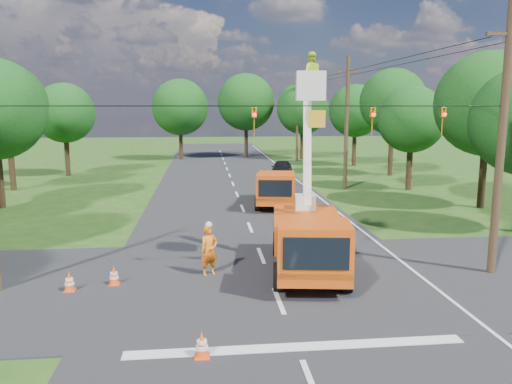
{
  "coord_description": "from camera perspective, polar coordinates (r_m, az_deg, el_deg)",
  "views": [
    {
      "loc": [
        -2.36,
        -15.23,
        6.28
      ],
      "look_at": [
        -0.1,
        6.07,
        2.6
      ],
      "focal_mm": 35.0,
      "sensor_mm": 36.0,
      "label": 1
    }
  ],
  "objects": [
    {
      "name": "tree_right_e",
      "position": [
        54.67,
        11.29,
        9.08
      ],
      "size": [
        5.6,
        5.6,
        8.63
      ],
      "color": "#382616",
      "rests_on": "ground"
    },
    {
      "name": "traffic_cone_2",
      "position": [
        25.95,
        4.42,
        -3.47
      ],
      "size": [
        0.38,
        0.38,
        0.71
      ],
      "color": "#FF4E0D",
      "rests_on": "ground"
    },
    {
      "name": "tree_far_a",
      "position": [
        60.28,
        -8.68,
        9.56
      ],
      "size": [
        6.6,
        6.6,
        9.5
      ],
      "color": "#382616",
      "rests_on": "ground"
    },
    {
      "name": "tree_right_c",
      "position": [
        39.44,
        17.36,
        7.91
      ],
      "size": [
        5.0,
        5.0,
        7.83
      ],
      "color": "#382616",
      "rests_on": "ground"
    },
    {
      "name": "signal_span",
      "position": [
        17.82,
        8.96,
        8.34
      ],
      "size": [
        18.0,
        0.29,
        1.07
      ],
      "color": "black",
      "rests_on": "ground"
    },
    {
      "name": "bucket_truck",
      "position": [
        18.91,
        6.06,
        -4.26
      ],
      "size": [
        3.37,
        6.91,
        8.25
      ],
      "rotation": [
        0.0,
        0.0,
        -0.14
      ],
      "color": "#C54F0D",
      "rests_on": "ground"
    },
    {
      "name": "traffic_cone_1",
      "position": [
        24.5,
        4.92,
        -4.27
      ],
      "size": [
        0.38,
        0.38,
        0.71
      ],
      "color": "#FF4E0D",
      "rests_on": "ground"
    },
    {
      "name": "pole_right_far",
      "position": [
        58.26,
        4.75,
        8.56
      ],
      "size": [
        1.8,
        0.3,
        10.0
      ],
      "color": "#4C3823",
      "rests_on": "ground"
    },
    {
      "name": "pole_right_near",
      "position": [
        20.4,
        26.26,
        5.45
      ],
      "size": [
        1.8,
        0.3,
        10.0
      ],
      "color": "#4C3823",
      "rests_on": "ground"
    },
    {
      "name": "pole_right_mid",
      "position": [
        38.8,
        10.31,
        7.86
      ],
      "size": [
        1.8,
        0.3,
        10.0
      ],
      "color": "#4C3823",
      "rests_on": "ground"
    },
    {
      "name": "tree_far_b",
      "position": [
        62.46,
        -1.14,
        10.23
      ],
      "size": [
        7.0,
        7.0,
        10.32
      ],
      "color": "#382616",
      "rests_on": "ground"
    },
    {
      "name": "road_cross",
      "position": [
        18.49,
        1.67,
        -10.11
      ],
      "size": [
        56.0,
        10.0,
        0.07
      ],
      "primitive_type": "cube",
      "color": "black",
      "rests_on": "ground"
    },
    {
      "name": "ground",
      "position": [
        35.86,
        -2.18,
        -0.34
      ],
      "size": [
        140.0,
        140.0,
        0.0
      ],
      "primitive_type": "plane",
      "color": "#1F4915",
      "rests_on": "ground"
    },
    {
      "name": "tree_left_f",
      "position": [
        48.84,
        -21.04,
        8.41
      ],
      "size": [
        5.4,
        5.4,
        8.4
      ],
      "color": "#382616",
      "rests_on": "ground"
    },
    {
      "name": "tree_right_d",
      "position": [
        47.44,
        15.39,
        9.89
      ],
      "size": [
        6.0,
        6.0,
        9.7
      ],
      "color": "#382616",
      "rests_on": "ground"
    },
    {
      "name": "traffic_cone_6",
      "position": [
        32.93,
        5.76,
        -0.66
      ],
      "size": [
        0.38,
        0.38,
        0.71
      ],
      "color": "#FF4E0D",
      "rests_on": "ground"
    },
    {
      "name": "traffic_cone_0",
      "position": [
        13.2,
        -6.21,
        -16.97
      ],
      "size": [
        0.38,
        0.38,
        0.71
      ],
      "color": "#FF4E0D",
      "rests_on": "ground"
    },
    {
      "name": "traffic_cone_3",
      "position": [
        18.63,
        -15.92,
        -9.18
      ],
      "size": [
        0.38,
        0.38,
        0.71
      ],
      "color": "#FF4E0D",
      "rests_on": "ground"
    },
    {
      "name": "tree_far_c",
      "position": [
        60.4,
        5.35,
        9.5
      ],
      "size": [
        6.2,
        6.2,
        9.18
      ],
      "color": "#382616",
      "rests_on": "ground"
    },
    {
      "name": "second_truck",
      "position": [
        31.8,
        2.3,
        0.55
      ],
      "size": [
        3.25,
        6.44,
        2.31
      ],
      "rotation": [
        0.0,
        0.0,
        -0.16
      ],
      "color": "#C54F0D",
      "rests_on": "ground"
    },
    {
      "name": "tree_left_e",
      "position": [
        41.8,
        -26.61,
        9.02
      ],
      "size": [
        5.8,
        5.8,
        9.41
      ],
      "color": "#382616",
      "rests_on": "ground"
    },
    {
      "name": "stop_bar",
      "position": [
        13.77,
        4.71,
        -17.42
      ],
      "size": [
        9.0,
        0.45,
        0.02
      ],
      "primitive_type": "cube",
      "color": "silver",
      "rests_on": "ground"
    },
    {
      "name": "tree_right_b",
      "position": [
        33.99,
        25.0,
        9.11
      ],
      "size": [
        6.4,
        6.4,
        9.65
      ],
      "color": "#382616",
      "rests_on": "ground"
    },
    {
      "name": "traffic_cone_4",
      "position": [
        18.49,
        -20.56,
        -9.58
      ],
      "size": [
        0.38,
        0.38,
        0.71
      ],
      "color": "#FF4E0D",
      "rests_on": "ground"
    },
    {
      "name": "road_main",
      "position": [
        35.86,
        -2.18,
        -0.34
      ],
      "size": [
        12.0,
        100.0,
        0.06
      ],
      "primitive_type": "cube",
      "color": "black",
      "rests_on": "ground"
    },
    {
      "name": "edge_line",
      "position": [
        36.66,
        6.59,
        -0.18
      ],
      "size": [
        0.12,
        90.0,
        0.02
      ],
      "primitive_type": "cube",
      "color": "silver",
      "rests_on": "ground"
    },
    {
      "name": "ground_worker",
      "position": [
        18.87,
        -5.37,
        -6.67
      ],
      "size": [
        0.83,
        0.72,
        1.92
      ],
      "primitive_type": "imported",
      "rotation": [
        0.0,
        0.0,
        0.46
      ],
      "color": "#DC4612",
      "rests_on": "ground"
    },
    {
      "name": "distant_car",
      "position": [
        45.39,
        2.94,
        2.72
      ],
      "size": [
        2.7,
        4.61,
        1.47
      ],
      "primitive_type": "imported",
      "rotation": [
        0.0,
        0.0,
        -0.24
      ],
      "color": "black",
      "rests_on": "ground"
    }
  ]
}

